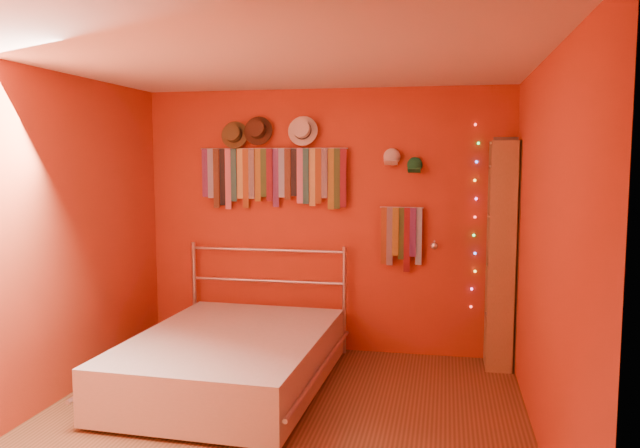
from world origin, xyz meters
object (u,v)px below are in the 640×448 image
Objects in this scene: tie_rack at (273,175)px; bookshelf at (506,254)px; reading_lamp at (434,245)px; bed at (231,359)px.

tie_rack is 0.72× the size of bookshelf.
bookshelf is (0.62, 0.01, -0.06)m from reading_lamp.
bookshelf is at bearing 0.72° from reading_lamp.
bookshelf reaches higher than bed.
reading_lamp reaches higher than bed.
reading_lamp is 0.15× the size of bookshelf.
bookshelf reaches higher than tie_rack.
bookshelf is 2.52m from bed.
tie_rack is 1.66m from reading_lamp.
tie_rack reaches higher than bed.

